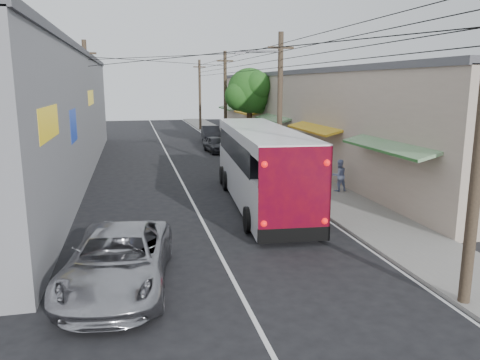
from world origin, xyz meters
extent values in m
plane|color=black|center=(0.00, 0.00, 0.00)|extent=(120.00, 120.00, 0.00)
cube|color=slate|center=(6.50, 20.00, 0.06)|extent=(3.00, 80.00, 0.12)
cube|color=#B3A18E|center=(11.00, 22.00, 3.00)|extent=(6.00, 40.00, 6.00)
cube|color=#4C4C51|center=(11.00, 22.00, 6.10)|extent=(6.20, 40.00, 0.30)
cube|color=#176719|center=(7.70, 6.00, 2.90)|extent=(1.39, 6.00, 0.46)
cube|color=orange|center=(7.70, 14.00, 2.90)|extent=(1.39, 6.00, 0.46)
cube|color=#176719|center=(7.70, 22.00, 2.90)|extent=(1.39, 6.00, 0.46)
cube|color=orange|center=(7.70, 30.00, 2.90)|extent=(1.39, 6.00, 0.46)
cube|color=#176719|center=(7.70, 38.00, 2.90)|extent=(1.39, 6.00, 0.46)
cube|color=gray|center=(-8.50, 18.00, 3.50)|extent=(7.00, 36.00, 7.00)
cube|color=#4C4C51|center=(-8.50, 18.00, 7.10)|extent=(7.20, 36.00, 0.30)
cube|color=yellow|center=(-5.05, 4.00, 4.20)|extent=(0.12, 3.50, 1.00)
cube|color=#1433A5|center=(-5.05, 10.00, 3.60)|extent=(0.12, 2.20, 1.40)
cube|color=yellow|center=(-5.05, 20.00, 4.50)|extent=(0.12, 4.00, 0.90)
cylinder|color=#473828|center=(5.20, -2.00, 4.00)|extent=(0.28, 0.28, 8.00)
cylinder|color=#473828|center=(5.20, 13.00, 4.00)|extent=(0.28, 0.28, 8.00)
cube|color=#473828|center=(5.20, 13.00, 7.20)|extent=(1.40, 0.12, 0.12)
cylinder|color=#473828|center=(5.20, 28.00, 4.00)|extent=(0.28, 0.28, 8.00)
cube|color=#473828|center=(5.20, 28.00, 7.20)|extent=(1.40, 0.12, 0.12)
cylinder|color=#473828|center=(5.20, 43.00, 4.00)|extent=(0.28, 0.28, 8.00)
cube|color=#473828|center=(5.20, 43.00, 7.20)|extent=(1.40, 0.12, 0.12)
cylinder|color=#473828|center=(-5.20, 20.00, 4.00)|extent=(0.28, 0.28, 8.00)
cube|color=#473828|center=(-5.20, 20.00, 7.20)|extent=(1.40, 0.12, 0.12)
cylinder|color=#59595E|center=(4.10, 13.00, 7.00)|extent=(2.20, 0.10, 0.10)
cube|color=#59595E|center=(3.00, 13.00, 6.90)|extent=(0.50, 0.18, 0.12)
cylinder|color=#3F2B19|center=(6.80, 26.00, 2.00)|extent=(0.44, 0.44, 4.00)
sphere|color=#154512|center=(6.80, 26.00, 4.80)|extent=(3.60, 3.60, 3.60)
sphere|color=#154512|center=(7.80, 26.60, 4.20)|extent=(2.60, 2.60, 2.60)
sphere|color=#154512|center=(5.90, 25.60, 4.40)|extent=(2.40, 2.40, 2.40)
sphere|color=#154512|center=(7.20, 25.00, 5.20)|extent=(2.20, 2.20, 2.20)
sphere|color=#154512|center=(6.50, 26.90, 5.00)|extent=(2.00, 2.00, 2.00)
cube|color=white|center=(3.00, 8.80, 1.13)|extent=(3.40, 11.95, 1.87)
cube|color=black|center=(3.04, 9.28, 2.50)|extent=(3.26, 9.99, 0.98)
cube|color=white|center=(3.00, 8.80, 3.19)|extent=(3.40, 11.95, 0.49)
cube|color=maroon|center=(2.52, 2.90, 1.96)|extent=(2.43, 0.27, 2.85)
cube|color=black|center=(2.52, 2.90, 0.44)|extent=(2.46, 0.30, 0.49)
sphere|color=red|center=(1.49, 2.96, 0.88)|extent=(0.22, 0.22, 0.22)
sphere|color=red|center=(3.55, 2.79, 0.88)|extent=(0.22, 0.22, 0.22)
sphere|color=red|center=(1.49, 2.96, 2.85)|extent=(0.22, 0.22, 0.22)
sphere|color=red|center=(3.55, 2.79, 2.85)|extent=(0.22, 0.22, 0.22)
cylinder|color=black|center=(1.44, 4.78, 0.49)|extent=(0.37, 1.00, 0.98)
cylinder|color=black|center=(3.89, 4.58, 0.49)|extent=(0.37, 1.00, 0.98)
cylinder|color=black|center=(2.01, 11.83, 0.49)|extent=(0.37, 1.00, 0.98)
cylinder|color=black|center=(4.46, 11.63, 0.49)|extent=(0.37, 1.00, 0.98)
cylinder|color=black|center=(2.13, 13.30, 0.49)|extent=(0.37, 1.00, 0.98)
cylinder|color=black|center=(4.58, 13.10, 0.49)|extent=(0.37, 1.00, 0.98)
imported|color=#A9A8AF|center=(-3.07, 1.00, 0.78)|extent=(3.31, 5.90, 1.56)
imported|color=#A8A9B1|center=(4.60, 14.53, 0.77)|extent=(2.84, 5.53, 1.54)
imported|color=#26272B|center=(3.89, 25.15, 0.64)|extent=(1.88, 3.88, 1.28)
imported|color=black|center=(4.60, 31.92, 0.74)|extent=(1.90, 4.62, 1.49)
imported|color=pink|center=(6.55, 13.36, 1.04)|extent=(0.75, 0.56, 1.84)
imported|color=#8A9BC9|center=(7.33, 9.87, 0.91)|extent=(0.82, 0.66, 1.58)
camera|label=1|loc=(-2.55, -11.14, 5.37)|focal=35.00mm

